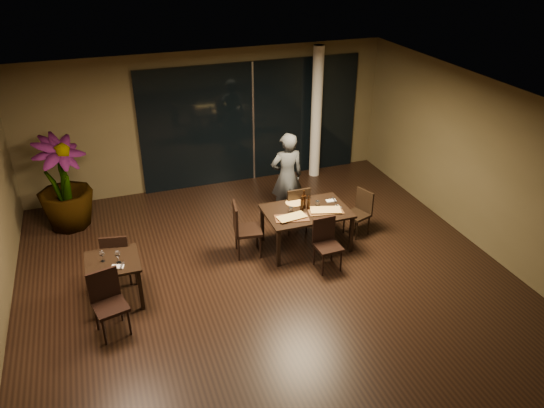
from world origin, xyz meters
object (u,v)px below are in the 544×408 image
(side_table, at_px, (113,268))
(potted_plant, at_px, (63,183))
(main_table, at_px, (306,214))
(bottle_c, at_px, (304,199))
(bottle_a, at_px, (302,204))
(diner, at_px, (287,177))
(chair_main_right, at_px, (360,210))
(bottle_b, at_px, (309,203))
(chair_main_far, at_px, (296,207))
(chair_main_left, at_px, (243,227))
(chair_side_near, at_px, (108,299))
(chair_side_far, at_px, (117,255))
(chair_main_near, at_px, (326,241))

(side_table, relative_size, potted_plant, 0.43)
(main_table, height_order, bottle_c, bottle_c)
(bottle_a, distance_m, bottle_c, 0.10)
(diner, bearing_deg, chair_main_right, 138.14)
(main_table, height_order, bottle_b, bottle_b)
(side_table, relative_size, bottle_c, 2.31)
(potted_plant, relative_size, bottle_c, 5.32)
(chair_main_far, height_order, bottle_c, bottle_c)
(chair_main_left, distance_m, chair_side_near, 2.71)
(chair_side_far, distance_m, bottle_c, 3.33)
(chair_main_right, distance_m, potted_plant, 5.64)
(diner, bearing_deg, bottle_c, 87.18)
(chair_main_far, relative_size, bottle_c, 2.79)
(diner, xyz_separation_m, bottle_c, (-0.07, -1.05, 0.03))
(chair_main_left, bearing_deg, chair_side_far, 102.19)
(chair_main_left, relative_size, chair_side_near, 1.05)
(chair_main_far, height_order, chair_side_far, chair_main_far)
(chair_main_far, relative_size, diner, 0.54)
(chair_main_near, height_order, bottle_b, bottle_b)
(chair_side_near, bearing_deg, chair_main_far, 11.57)
(potted_plant, bearing_deg, chair_main_left, -35.66)
(chair_main_far, relative_size, chair_main_left, 0.96)
(chair_side_near, bearing_deg, diner, 18.82)
(chair_main_far, distance_m, chair_main_left, 1.24)
(chair_main_right, height_order, chair_side_near, chair_side_near)
(chair_main_far, bearing_deg, bottle_c, 85.13)
(chair_main_near, bearing_deg, chair_side_far, 166.27)
(side_table, xyz_separation_m, chair_main_near, (3.48, -0.20, -0.12))
(side_table, bearing_deg, bottle_a, 8.93)
(chair_main_near, distance_m, chair_main_left, 1.48)
(chair_main_near, xyz_separation_m, bottle_a, (-0.16, 0.72, 0.39))
(chair_main_near, distance_m, chair_main_right, 1.35)
(chair_main_far, xyz_separation_m, chair_main_left, (-1.17, -0.41, 0.02))
(chair_side_far, height_order, potted_plant, potted_plant)
(chair_side_far, bearing_deg, diner, -149.97)
(side_table, bearing_deg, potted_plant, 103.83)
(chair_main_far, xyz_separation_m, chair_side_near, (-3.56, -1.68, 0.00))
(side_table, height_order, chair_main_right, chair_main_right)
(main_table, height_order, diner, diner)
(chair_main_far, distance_m, chair_main_right, 1.21)
(chair_main_near, bearing_deg, side_table, 174.53)
(chair_side_near, relative_size, bottle_c, 2.79)
(side_table, relative_size, chair_main_far, 0.83)
(main_table, bearing_deg, diner, 87.24)
(chair_main_near, bearing_deg, potted_plant, 142.66)
(chair_main_near, xyz_separation_m, chair_side_near, (-3.62, -0.46, 0.04))
(chair_main_right, relative_size, bottle_a, 3.13)
(chair_side_near, xyz_separation_m, diner, (3.59, 2.30, 0.36))
(potted_plant, height_order, bottle_b, potted_plant)
(main_table, relative_size, chair_side_far, 1.61)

